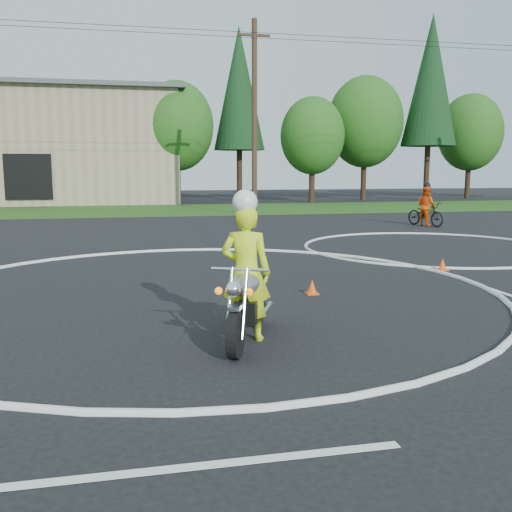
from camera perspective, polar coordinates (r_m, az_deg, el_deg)
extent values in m
plane|color=black|center=(8.95, -3.40, -7.52)|extent=(120.00, 120.00, 0.00)
cube|color=#1E4714|center=(35.61, -10.12, 4.55)|extent=(120.00, 10.00, 0.02)
torus|color=silver|center=(11.83, -5.64, -3.49)|extent=(12.12, 12.12, 0.12)
torus|color=silver|center=(19.10, 17.05, 0.82)|extent=(8.10, 8.10, 0.10)
cylinder|color=black|center=(7.62, -2.05, -7.75)|extent=(0.39, 0.68, 0.68)
cylinder|color=black|center=(9.12, 0.12, -4.99)|extent=(0.39, 0.68, 0.68)
cube|color=black|center=(8.39, -0.79, -5.40)|extent=(0.53, 0.70, 0.34)
ellipsoid|color=#9A9A9E|center=(8.08, -1.11, -2.83)|extent=(0.66, 0.83, 0.32)
cube|color=black|center=(8.63, -0.35, -2.38)|extent=(0.53, 0.74, 0.11)
cylinder|color=silver|center=(7.63, -2.66, -4.66)|extent=(0.20, 0.39, 0.91)
cylinder|color=white|center=(7.58, -1.16, -4.73)|extent=(0.20, 0.39, 0.91)
cube|color=silver|center=(7.50, -2.10, -5.15)|extent=(0.24, 0.29, 0.06)
cylinder|color=white|center=(7.70, -1.62, -1.34)|extent=(0.75, 0.34, 0.04)
sphere|color=white|center=(7.36, -2.26, -3.34)|extent=(0.20, 0.20, 0.20)
sphere|color=orange|center=(7.44, -3.76, -3.50)|extent=(0.10, 0.10, 0.10)
sphere|color=orange|center=(7.35, -0.67, -3.63)|extent=(0.10, 0.10, 0.10)
cylinder|color=silver|center=(8.82, 0.95, -5.46)|extent=(0.43, 0.87, 0.09)
imported|color=#D4F419|center=(8.32, -1.01, -1.66)|extent=(0.86, 0.72, 2.00)
sphere|color=white|center=(8.14, -1.10, 5.41)|extent=(0.36, 0.36, 0.36)
imported|color=black|center=(26.35, 16.61, 4.04)|extent=(1.31, 2.13, 1.06)
imported|color=#ED490C|center=(26.33, 16.64, 4.81)|extent=(0.91, 1.02, 1.76)
sphere|color=black|center=(26.29, 16.73, 6.77)|extent=(0.30, 0.30, 0.30)
cone|color=#F2510C|center=(14.88, 18.15, -0.82)|extent=(0.22, 0.22, 0.30)
cube|color=#F2510C|center=(14.90, 18.12, -1.33)|extent=(0.24, 0.24, 0.03)
cone|color=#F2510C|center=(11.53, 5.63, -3.09)|extent=(0.22, 0.22, 0.30)
cube|color=#F2510C|center=(11.56, 5.62, -3.75)|extent=(0.24, 0.24, 0.03)
cube|color=black|center=(40.95, -21.82, 7.38)|extent=(3.00, 0.16, 3.00)
cylinder|color=#382619|center=(42.63, -7.84, 7.43)|extent=(0.44, 0.44, 3.24)
ellipsoid|color=#1E5116|center=(42.74, -7.95, 12.74)|extent=(5.40, 5.40, 6.48)
cylinder|color=#382619|center=(45.27, -1.66, 8.03)|extent=(0.44, 0.44, 3.96)
cone|color=black|center=(45.68, -1.70, 16.41)|extent=(3.96, 3.96, 9.35)
cylinder|color=#382619|center=(43.59, 5.60, 7.26)|extent=(0.44, 0.44, 2.88)
ellipsoid|color=#1E5116|center=(43.65, 5.67, 11.88)|extent=(4.80, 4.80, 5.76)
cylinder|color=#382619|center=(47.19, 10.70, 7.69)|extent=(0.44, 0.44, 3.60)
ellipsoid|color=#1E5116|center=(47.33, 10.85, 13.02)|extent=(6.00, 6.00, 7.20)
cylinder|color=#382619|center=(48.47, 16.69, 7.93)|extent=(0.44, 0.44, 4.32)
cone|color=black|center=(48.96, 17.07, 16.45)|extent=(4.32, 4.32, 10.20)
cylinder|color=#382619|center=(52.74, 20.41, 7.20)|extent=(0.44, 0.44, 3.24)
ellipsoid|color=#1E5116|center=(52.82, 20.64, 11.49)|extent=(5.40, 5.40, 6.48)
cylinder|color=#382619|center=(43.52, -13.23, 7.07)|extent=(0.44, 0.44, 2.88)
ellipsoid|color=#1E5116|center=(43.57, -13.40, 11.70)|extent=(4.80, 4.80, 5.76)
cylinder|color=#473321|center=(30.27, -0.16, 13.43)|extent=(0.28, 0.28, 10.00)
cube|color=#473321|center=(30.90, -0.16, 21.22)|extent=(1.60, 0.12, 0.12)
cylinder|color=black|center=(29.94, -20.41, 21.11)|extent=(20.00, 0.02, 0.02)
cylinder|color=black|center=(31.01, -20.10, 20.67)|extent=(20.00, 0.02, 0.02)
cylinder|color=black|center=(33.89, 17.90, 19.69)|extent=(20.00, 0.02, 0.02)
cylinder|color=black|center=(34.83, 16.95, 19.42)|extent=(20.00, 0.02, 0.02)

